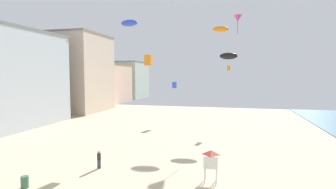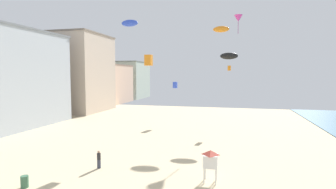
% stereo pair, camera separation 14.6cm
% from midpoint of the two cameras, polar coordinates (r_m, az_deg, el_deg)
% --- Properties ---
extents(boardwalk_hotel_mid, '(15.46, 14.38, 17.85)m').
position_cam_midpoint_polar(boardwalk_hotel_mid, '(66.11, -20.20, 4.40)').
color(boardwalk_hotel_mid, '#C6B29E').
rests_on(boardwalk_hotel_mid, ground).
extents(boardwalk_hotel_far, '(10.43, 16.35, 11.58)m').
position_cam_midpoint_polar(boardwalk_hotel_far, '(81.21, -13.26, 2.26)').
color(boardwalk_hotel_far, beige).
rests_on(boardwalk_hotel_far, ground).
extents(boardwalk_hotel_distant, '(10.69, 15.11, 13.24)m').
position_cam_midpoint_polar(boardwalk_hotel_distant, '(97.42, -8.49, 3.14)').
color(boardwalk_hotel_distant, '#B7C6B2').
rests_on(boardwalk_hotel_distant, ground).
extents(kite_flyer, '(0.34, 0.34, 1.64)m').
position_cam_midpoint_polar(kite_flyer, '(25.32, -14.91, -13.27)').
color(kite_flyer, '#383D4C').
rests_on(kite_flyer, ground).
extents(lifeguard_stand, '(1.10, 1.10, 2.55)m').
position_cam_midpoint_polar(lifeguard_stand, '(21.66, 9.12, -13.65)').
color(lifeguard_stand, white).
rests_on(lifeguard_stand, ground).
extents(beach_trash_bin, '(0.56, 0.56, 0.90)m').
position_cam_midpoint_polar(beach_trash_bin, '(23.46, -28.81, -16.30)').
color(beach_trash_bin, '#3D6B4C').
rests_on(beach_trash_bin, ground).
extents(kite_orange_box, '(0.53, 0.53, 0.83)m').
position_cam_midpoint_polar(kite_orange_box, '(45.49, 12.93, 5.60)').
color(kite_orange_box, orange).
extents(kite_black_parafoil, '(2.65, 0.74, 1.03)m').
position_cam_midpoint_polar(kite_black_parafoil, '(41.29, 12.89, 8.14)').
color(kite_black_parafoil, black).
extents(kite_blue_box, '(0.71, 0.71, 1.12)m').
position_cam_midpoint_polar(kite_blue_box, '(47.59, 1.34, 2.09)').
color(kite_blue_box, blue).
extents(kite_orange_box_2, '(0.83, 0.83, 1.31)m').
position_cam_midpoint_polar(kite_orange_box_2, '(32.43, -4.41, 7.43)').
color(kite_orange_box_2, orange).
extents(kite_blue_parafoil, '(2.56, 0.71, 1.00)m').
position_cam_midpoint_polar(kite_blue_parafoil, '(40.35, -8.52, 15.08)').
color(kite_blue_parafoil, blue).
extents(kite_orange_parafoil, '(2.65, 0.74, 1.03)m').
position_cam_midpoint_polar(kite_orange_parafoil, '(45.64, 11.25, 13.72)').
color(kite_orange_parafoil, orange).
extents(kite_magenta_delta, '(1.30, 1.30, 2.95)m').
position_cam_midpoint_polar(kite_magenta_delta, '(45.33, 14.80, 15.66)').
color(kite_magenta_delta, '#DB3D9E').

